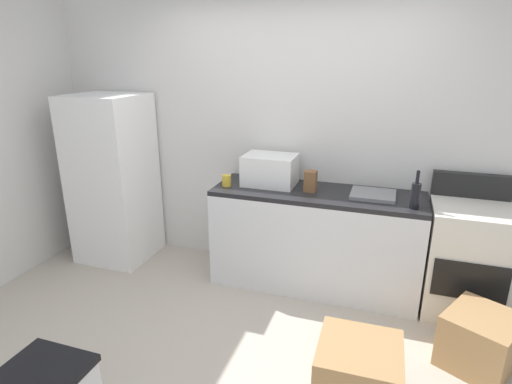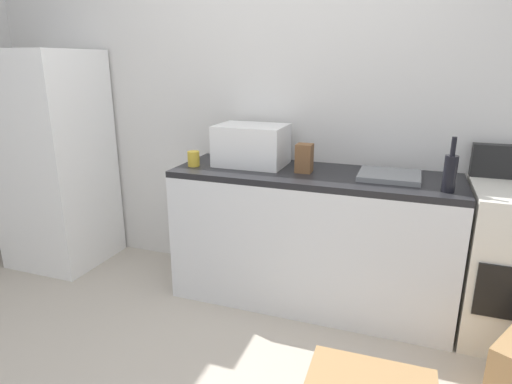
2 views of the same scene
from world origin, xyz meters
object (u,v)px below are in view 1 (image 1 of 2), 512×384
(refrigerator, at_px, (113,179))
(microwave, at_px, (270,170))
(cardboard_box_large, at_px, (480,340))
(wine_bottle, at_px, (415,195))
(coffee_mug, at_px, (227,181))
(cardboard_box_medium, at_px, (358,375))
(stove_oven, at_px, (465,258))
(knife_block, at_px, (310,181))

(refrigerator, bearing_deg, microwave, 4.27)
(refrigerator, relative_size, cardboard_box_large, 3.64)
(refrigerator, height_order, wine_bottle, refrigerator)
(coffee_mug, relative_size, cardboard_box_medium, 0.21)
(wine_bottle, bearing_deg, stove_oven, 21.62)
(wine_bottle, height_order, cardboard_box_large, wine_bottle)
(microwave, distance_m, cardboard_box_large, 2.05)
(stove_oven, height_order, cardboard_box_large, stove_oven)
(stove_oven, height_order, coffee_mug, stove_oven)
(stove_oven, xyz_separation_m, wine_bottle, (-0.44, -0.18, 0.54))
(refrigerator, height_order, cardboard_box_large, refrigerator)
(microwave, bearing_deg, knife_block, -11.89)
(refrigerator, relative_size, stove_oven, 1.51)
(refrigerator, height_order, coffee_mug, refrigerator)
(coffee_mug, relative_size, cardboard_box_large, 0.22)
(knife_block, height_order, cardboard_box_medium, knife_block)
(refrigerator, height_order, knife_block, refrigerator)
(cardboard_box_large, relative_size, cardboard_box_medium, 0.94)
(cardboard_box_large, bearing_deg, wine_bottle, 133.65)
(microwave, relative_size, cardboard_box_medium, 0.95)
(knife_block, bearing_deg, coffee_mug, -173.02)
(wine_bottle, relative_size, knife_block, 1.67)
(stove_oven, bearing_deg, cardboard_box_large, -86.33)
(cardboard_box_large, bearing_deg, cardboard_box_medium, -141.48)
(refrigerator, xyz_separation_m, cardboard_box_medium, (2.56, -1.23, -0.63))
(wine_bottle, bearing_deg, knife_block, 169.24)
(wine_bottle, bearing_deg, microwave, 168.88)
(microwave, relative_size, coffee_mug, 4.60)
(microwave, distance_m, knife_block, 0.40)
(microwave, height_order, knife_block, microwave)
(coffee_mug, height_order, cardboard_box_medium, coffee_mug)
(wine_bottle, xyz_separation_m, knife_block, (-0.84, 0.16, -0.02))
(refrigerator, xyz_separation_m, wine_bottle, (2.83, -0.12, 0.18))
(microwave, relative_size, cardboard_box_large, 1.01)
(stove_oven, distance_m, cardboard_box_medium, 1.49)
(cardboard_box_large, height_order, cardboard_box_medium, cardboard_box_medium)
(refrigerator, xyz_separation_m, stove_oven, (3.27, 0.06, -0.36))
(stove_oven, xyz_separation_m, cardboard_box_large, (0.04, -0.69, -0.27))
(knife_block, distance_m, cardboard_box_medium, 1.60)
(knife_block, xyz_separation_m, cardboard_box_medium, (0.58, -1.27, -0.79))
(wine_bottle, height_order, cardboard_box_medium, wine_bottle)
(stove_oven, distance_m, cardboard_box_large, 0.74)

